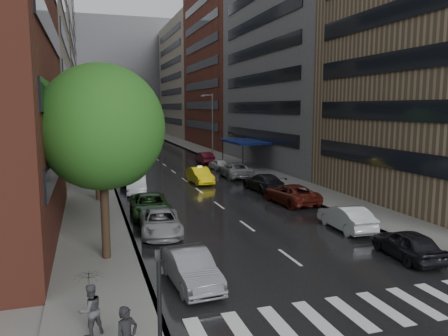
{
  "coord_description": "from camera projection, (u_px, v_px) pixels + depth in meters",
  "views": [
    {
      "loc": [
        -9.28,
        -14.68,
        7.34
      ],
      "look_at": [
        0.0,
        14.76,
        3.0
      ],
      "focal_mm": 35.0,
      "sensor_mm": 36.0,
      "label": 1
    }
  ],
  "objects": [
    {
      "name": "parked_cars_left",
      "position": [
        147.0,
        201.0,
        30.7
      ],
      "size": [
        2.75,
        30.43,
        1.51
      ],
      "color": "slate",
      "rests_on": "ground"
    },
    {
      "name": "street_lamp_right",
      "position": [
        212.0,
        124.0,
        61.77
      ],
      "size": [
        1.74,
        0.22,
        9.0
      ],
      "color": "gray",
      "rests_on": "sidewalk_right"
    },
    {
      "name": "ground",
      "position": [
        333.0,
        290.0,
        17.65
      ],
      "size": [
        220.0,
        220.0,
        0.0
      ],
      "primitive_type": "plane",
      "color": "gray",
      "rests_on": "ground"
    },
    {
      "name": "crosswalk",
      "position": [
        368.0,
        311.0,
        15.82
      ],
      "size": [
        13.15,
        2.8,
        0.01
      ],
      "color": "silver",
      "rests_on": "ground"
    },
    {
      "name": "tree_mid",
      "position": [
        95.0,
        111.0,
        33.12
      ],
      "size": [
        6.43,
        6.43,
        10.25
      ],
      "color": "#382619",
      "rests_on": "ground"
    },
    {
      "name": "tree_far",
      "position": [
        94.0,
        131.0,
        43.01
      ],
      "size": [
        4.55,
        4.55,
        7.26
      ],
      "color": "#382619",
      "rests_on": "ground"
    },
    {
      "name": "building_far",
      "position": [
        118.0,
        77.0,
        126.87
      ],
      "size": [
        40.0,
        14.0,
        32.0
      ],
      "primitive_type": "cube",
      "color": "slate",
      "rests_on": "ground"
    },
    {
      "name": "road",
      "position": [
        153.0,
        156.0,
        64.87
      ],
      "size": [
        14.0,
        140.0,
        0.01
      ],
      "primitive_type": "cube",
      "color": "black",
      "rests_on": "ground"
    },
    {
      "name": "ped_black_umbrella",
      "position": [
        90.0,
        298.0,
        13.7
      ],
      "size": [
        1.02,
        0.98,
        2.09
      ],
      "color": "#444548",
      "rests_on": "sidewalk_left"
    },
    {
      "name": "traffic_light",
      "position": [
        159.0,
        299.0,
        11.7
      ],
      "size": [
        0.18,
        0.15,
        3.45
      ],
      "color": "black",
      "rests_on": "sidewalk_left"
    },
    {
      "name": "awning",
      "position": [
        244.0,
        142.0,
        52.94
      ],
      "size": [
        4.0,
        8.0,
        3.12
      ],
      "color": "navy",
      "rests_on": "sidewalk_right"
    },
    {
      "name": "street_lamp_left",
      "position": [
        103.0,
        132.0,
        43.01
      ],
      "size": [
        1.74,
        0.22,
        9.0
      ],
      "color": "gray",
      "rests_on": "sidewalk_left"
    },
    {
      "name": "sidewalk_right",
      "position": [
        211.0,
        154.0,
        67.54
      ],
      "size": [
        4.0,
        140.0,
        0.15
      ],
      "primitive_type": "cube",
      "color": "gray",
      "rests_on": "ground"
    },
    {
      "name": "buildings_right",
      "position": [
        234.0,
        61.0,
        73.57
      ],
      "size": [
        8.05,
        109.1,
        36.0
      ],
      "color": "#937A5B",
      "rests_on": "ground"
    },
    {
      "name": "taxi",
      "position": [
        200.0,
        175.0,
        42.13
      ],
      "size": [
        1.82,
        4.73,
        1.54
      ],
      "primitive_type": "imported",
      "rotation": [
        0.0,
        0.0,
        0.04
      ],
      "color": "yellow",
      "rests_on": "ground"
    },
    {
      "name": "parked_cars_right",
      "position": [
        261.0,
        181.0,
        38.84
      ],
      "size": [
        2.98,
        42.66,
        1.59
      ],
      "color": "black",
      "rests_on": "ground"
    },
    {
      "name": "sidewalk_left",
      "position": [
        90.0,
        158.0,
        62.19
      ],
      "size": [
        4.0,
        140.0,
        0.15
      ],
      "primitive_type": "cube",
      "color": "gray",
      "rests_on": "ground"
    },
    {
      "name": "buildings_left",
      "position": [
        44.0,
        50.0,
        66.49
      ],
      "size": [
        8.0,
        108.0,
        38.0
      ],
      "color": "maroon",
      "rests_on": "ground"
    },
    {
      "name": "tree_near",
      "position": [
        102.0,
        127.0,
        20.14
      ],
      "size": [
        5.86,
        5.86,
        9.34
      ],
      "color": "#382619",
      "rests_on": "ground"
    }
  ]
}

